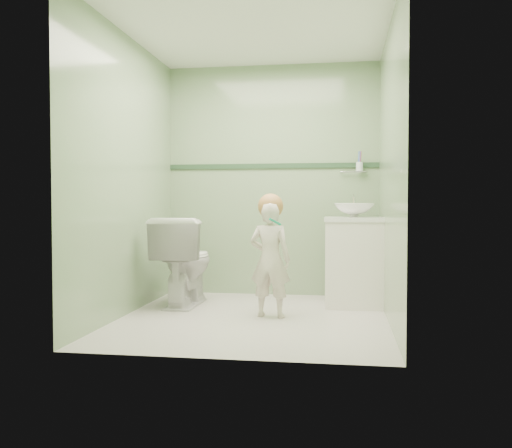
# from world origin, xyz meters

# --- Properties ---
(ground) EXTENTS (2.50, 2.50, 0.00)m
(ground) POSITION_xyz_m (0.00, 0.00, 0.00)
(ground) COLOR beige
(ground) RESTS_ON ground
(room_shell) EXTENTS (2.50, 2.54, 2.40)m
(room_shell) POSITION_xyz_m (0.00, 0.00, 1.20)
(room_shell) COLOR #87AF7C
(room_shell) RESTS_ON ground
(trim_stripe) EXTENTS (2.20, 0.02, 0.05)m
(trim_stripe) POSITION_xyz_m (0.00, 1.24, 1.35)
(trim_stripe) COLOR #29472D
(trim_stripe) RESTS_ON room_shell
(vanity) EXTENTS (0.52, 0.50, 0.80)m
(vanity) POSITION_xyz_m (0.84, 0.70, 0.40)
(vanity) COLOR white
(vanity) RESTS_ON ground
(counter) EXTENTS (0.54, 0.52, 0.04)m
(counter) POSITION_xyz_m (0.84, 0.70, 0.81)
(counter) COLOR white
(counter) RESTS_ON vanity
(basin) EXTENTS (0.37, 0.37, 0.13)m
(basin) POSITION_xyz_m (0.84, 0.70, 0.89)
(basin) COLOR white
(basin) RESTS_ON counter
(faucet) EXTENTS (0.03, 0.13, 0.18)m
(faucet) POSITION_xyz_m (0.84, 0.89, 0.97)
(faucet) COLOR silver
(faucet) RESTS_ON counter
(cup_holder) EXTENTS (0.26, 0.07, 0.21)m
(cup_holder) POSITION_xyz_m (0.89, 1.18, 1.33)
(cup_holder) COLOR silver
(cup_holder) RESTS_ON room_shell
(toilet) EXTENTS (0.46, 0.81, 0.83)m
(toilet) POSITION_xyz_m (-0.74, 0.51, 0.41)
(toilet) COLOR white
(toilet) RESTS_ON ground
(toddler) EXTENTS (0.38, 0.28, 0.97)m
(toddler) POSITION_xyz_m (0.13, 0.07, 0.48)
(toddler) COLOR beige
(toddler) RESTS_ON ground
(hair_cap) EXTENTS (0.21, 0.21, 0.21)m
(hair_cap) POSITION_xyz_m (0.13, 0.09, 0.93)
(hair_cap) COLOR #B87E43
(hair_cap) RESTS_ON toddler
(teal_toothbrush) EXTENTS (0.11, 0.14, 0.08)m
(teal_toothbrush) POSITION_xyz_m (0.19, -0.07, 0.81)
(teal_toothbrush) COLOR #099C6F
(teal_toothbrush) RESTS_ON toddler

